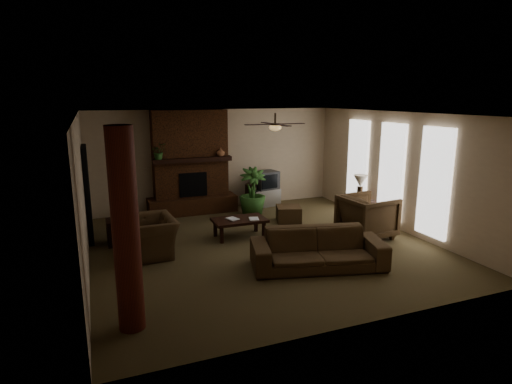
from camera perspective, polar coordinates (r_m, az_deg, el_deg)
name	(u,v)px	position (r m, az deg, el deg)	size (l,w,h in m)	color
room_shell	(263,182)	(8.82, 0.95, 1.36)	(7.00, 7.00, 7.00)	brown
fireplace	(191,171)	(11.66, -8.77, 2.81)	(2.40, 0.70, 2.80)	#572D17
windows	(391,172)	(10.76, 17.79, 2.57)	(0.08, 3.65, 2.35)	white
log_column	(126,232)	(5.87, -17.14, -5.13)	(0.36, 0.36, 2.80)	#5D2317
doorway	(88,194)	(10.02, -21.76, -0.22)	(0.10, 1.00, 2.10)	black
ceiling_fan	(275,126)	(9.10, 2.61, 8.89)	(1.35, 1.35, 0.37)	#302215
sofa	(318,243)	(8.01, 8.40, -6.79)	(2.47, 0.72, 0.97)	#49351F
armchair_left	(148,230)	(8.80, -14.33, -5.01)	(1.18, 0.77, 1.03)	#49351F
armchair_right	(367,214)	(9.88, 14.79, -2.95)	(1.05, 0.98, 1.08)	#49351F
coffee_table	(239,221)	(9.63, -2.26, -3.97)	(1.20, 0.70, 0.43)	black
ottoman	(289,214)	(10.88, 4.42, -2.96)	(0.60, 0.60, 0.40)	#49351F
tv_stand	(264,197)	(12.41, 1.13, -0.70)	(0.85, 0.50, 0.50)	#AEAEB0
tv	(266,180)	(12.31, 1.39, 1.62)	(0.73, 0.63, 0.52)	#39393C
floor_vase	(251,193)	(12.14, -0.70, -0.13)	(0.34, 0.34, 0.77)	black
floor_plant	(252,202)	(11.43, -0.48, -1.32)	(0.72, 1.28, 0.72)	#2E5723
side_table_left	(119,232)	(9.69, -17.98, -5.09)	(0.50, 0.50, 0.55)	black
lamp_left	(119,199)	(9.46, -17.98, -0.96)	(0.44, 0.44, 0.65)	#302215
side_table_right	(362,210)	(11.21, 14.04, -2.43)	(0.50, 0.50, 0.55)	black
lamp_right	(360,183)	(11.06, 13.90, 1.23)	(0.39, 0.39, 0.65)	#302215
mantel_plant	(159,153)	(11.14, -12.98, 5.13)	(0.38, 0.42, 0.33)	#2E5723
mantel_vase	(221,152)	(11.50, -4.78, 5.37)	(0.22, 0.23, 0.22)	#975D3C
book_a	(228,214)	(9.47, -3.73, -2.99)	(0.22, 0.03, 0.29)	#999999
book_b	(249,213)	(9.51, -0.92, -2.89)	(0.21, 0.02, 0.29)	#999999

